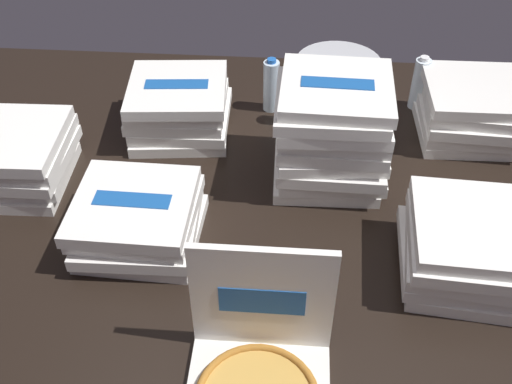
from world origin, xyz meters
name	(u,v)px	position (x,y,z in m)	size (l,w,h in m)	color
ground_plane	(247,248)	(0.00, 0.00, -0.01)	(3.20, 2.40, 0.02)	black
open_pizza_box	(258,373)	(0.07, -0.50, 0.07)	(0.36, 0.37, 0.38)	white
pizza_stack_center_near	(472,110)	(0.80, 0.67, 0.10)	(0.40, 0.40, 0.21)	white
pizza_stack_right_far	(331,132)	(0.26, 0.37, 0.19)	(0.39, 0.39, 0.38)	white
pizza_stack_left_mid	(469,249)	(0.66, -0.06, 0.10)	(0.41, 0.40, 0.21)	white
pizza_stack_right_mid	(138,219)	(-0.34, 0.01, 0.08)	(0.39, 0.39, 0.17)	white
pizza_stack_center_far	(14,157)	(-0.83, 0.26, 0.10)	(0.39, 0.40, 0.21)	white
pizza_stack_left_near	(179,107)	(-0.31, 0.61, 0.10)	(0.40, 0.40, 0.21)	white
ice_bucket	(337,80)	(0.30, 0.88, 0.09)	(0.35, 0.35, 0.17)	#B7BABF
water_bottle_0	(271,86)	(0.03, 0.78, 0.11)	(0.06, 0.06, 0.23)	silver
water_bottle_1	(297,100)	(0.14, 0.68, 0.11)	(0.06, 0.06, 0.23)	silver
water_bottle_2	(420,83)	(0.63, 0.84, 0.11)	(0.06, 0.06, 0.23)	white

